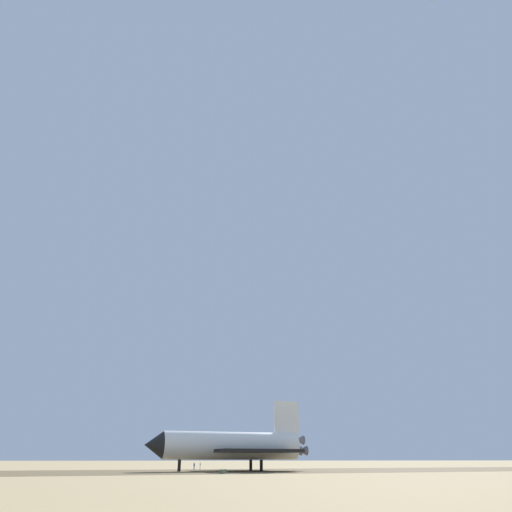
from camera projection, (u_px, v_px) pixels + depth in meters
ground_plane at (211, 471)px, 104.74m from camera, size 1200.00×1200.00×0.00m
runway_strip at (231, 471)px, 107.27m from camera, size 440.51×125.02×0.02m
space_shuttle at (229, 446)px, 109.21m from camera, size 38.76×26.93×15.80m
ground_crew_near_nose at (194, 466)px, 121.48m from camera, size 0.33×0.63×1.73m
ground_crew_mid_fuselage at (200, 466)px, 122.09m from camera, size 0.26×0.65×1.73m
ground_support_crate at (223, 472)px, 89.28m from camera, size 1.48×1.74×0.74m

